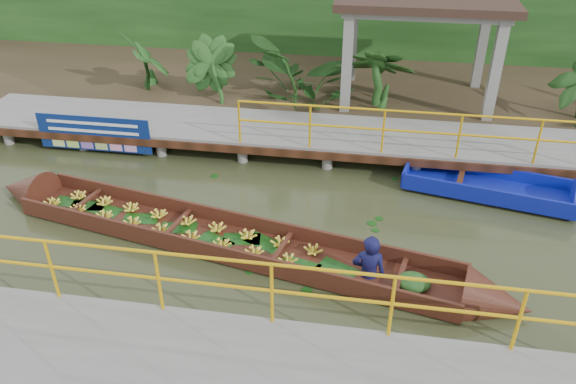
# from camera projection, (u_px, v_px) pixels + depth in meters

# --- Properties ---
(ground) EXTENTS (80.00, 80.00, 0.00)m
(ground) POSITION_uv_depth(u_px,v_px,m) (261.00, 230.00, 10.85)
(ground) COLOR #2A3219
(ground) RESTS_ON ground
(land_strip) EXTENTS (30.00, 8.00, 0.45)m
(land_strip) POSITION_uv_depth(u_px,v_px,m) (311.00, 84.00, 17.07)
(land_strip) COLOR #302718
(land_strip) RESTS_ON ground
(far_dock) EXTENTS (16.00, 2.06, 1.66)m
(far_dock) POSITION_uv_depth(u_px,v_px,m) (290.00, 133.00, 13.49)
(far_dock) COLOR slate
(far_dock) RESTS_ON ground
(pavilion) EXTENTS (4.40, 3.00, 3.00)m
(pavilion) POSITION_uv_depth(u_px,v_px,m) (423.00, 10.00, 14.30)
(pavilion) COLOR slate
(pavilion) RESTS_ON ground
(foliage_backdrop) EXTENTS (30.00, 0.80, 4.00)m
(foliage_backdrop) POSITION_uv_depth(u_px,v_px,m) (321.00, 5.00, 18.26)
(foliage_backdrop) COLOR #163B12
(foliage_backdrop) RESTS_ON ground
(vendor_boat) EXTENTS (10.55, 3.20, 2.06)m
(vendor_boat) POSITION_uv_depth(u_px,v_px,m) (237.00, 239.00, 10.24)
(vendor_boat) COLOR #3B1710
(vendor_boat) RESTS_ON ground
(moored_blue_boat) EXTENTS (4.16, 1.85, 0.96)m
(moored_blue_boat) POSITION_uv_depth(u_px,v_px,m) (536.00, 196.00, 11.58)
(moored_blue_boat) COLOR #0D1894
(moored_blue_boat) RESTS_ON ground
(blue_banner) EXTENTS (2.80, 0.04, 0.87)m
(blue_banner) POSITION_uv_depth(u_px,v_px,m) (94.00, 133.00, 13.28)
(blue_banner) COLOR navy
(blue_banner) RESTS_ON ground
(tropical_plants) EXTENTS (14.33, 1.33, 1.66)m
(tropical_plants) POSITION_uv_depth(u_px,v_px,m) (372.00, 79.00, 14.41)
(tropical_plants) COLOR #163B12
(tropical_plants) RESTS_ON ground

